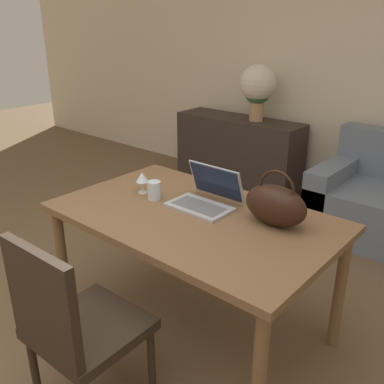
% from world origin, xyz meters
% --- Properties ---
extents(wall_back, '(10.00, 0.06, 2.70)m').
position_xyz_m(wall_back, '(0.00, 3.10, 1.35)').
color(wall_back, beige).
rests_on(wall_back, ground_plane).
extents(dining_table, '(1.48, 0.91, 0.73)m').
position_xyz_m(dining_table, '(0.12, 0.71, 0.65)').
color(dining_table, brown).
rests_on(dining_table, ground_plane).
extents(chair, '(0.45, 0.45, 0.90)m').
position_xyz_m(chair, '(0.12, -0.07, 0.49)').
color(chair, '#2D2319').
rests_on(chair, ground_plane).
extents(sideboard, '(1.37, 0.40, 0.74)m').
position_xyz_m(sideboard, '(-1.02, 2.78, 0.37)').
color(sideboard, '#332823').
rests_on(sideboard, ground_plane).
extents(laptop, '(0.34, 0.29, 0.21)m').
position_xyz_m(laptop, '(0.10, 0.85, 0.78)').
color(laptop, '#ADADB2').
rests_on(laptop, dining_table).
extents(drinking_glass, '(0.08, 0.08, 0.11)m').
position_xyz_m(drinking_glass, '(-0.18, 0.71, 0.78)').
color(drinking_glass, silver).
rests_on(drinking_glass, dining_table).
extents(wine_glass, '(0.08, 0.08, 0.13)m').
position_xyz_m(wine_glass, '(-0.29, 0.73, 0.82)').
color(wine_glass, silver).
rests_on(wine_glass, dining_table).
extents(handbag, '(0.33, 0.17, 0.28)m').
position_xyz_m(handbag, '(0.50, 0.87, 0.83)').
color(handbag, black).
rests_on(handbag, dining_table).
extents(flower_vase, '(0.36, 0.36, 0.54)m').
position_xyz_m(flower_vase, '(-0.82, 2.77, 1.07)').
color(flower_vase, tan).
rests_on(flower_vase, sideboard).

